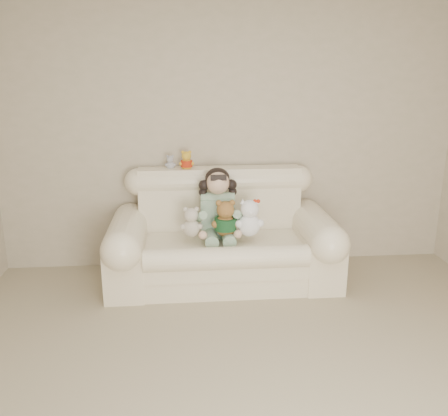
# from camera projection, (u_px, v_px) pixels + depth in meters

# --- Properties ---
(wall_back) EXTENTS (4.50, 0.00, 4.50)m
(wall_back) POSITION_uv_depth(u_px,v_px,m) (230.00, 137.00, 4.74)
(wall_back) COLOR beige
(wall_back) RESTS_ON ground
(sofa) EXTENTS (2.10, 0.95, 1.03)m
(sofa) POSITION_uv_depth(u_px,v_px,m) (223.00, 230.00, 4.46)
(sofa) COLOR #F5E1C6
(sofa) RESTS_ON floor
(seated_child) EXTENTS (0.44, 0.52, 0.66)m
(seated_child) POSITION_uv_depth(u_px,v_px,m) (218.00, 203.00, 4.46)
(seated_child) COLOR #276934
(seated_child) RESTS_ON sofa
(brown_teddy) EXTENTS (0.30, 0.26, 0.39)m
(brown_teddy) POSITION_uv_depth(u_px,v_px,m) (225.00, 215.00, 4.28)
(brown_teddy) COLOR brown
(brown_teddy) RESTS_ON sofa
(white_cat) EXTENTS (0.26, 0.20, 0.41)m
(white_cat) POSITION_uv_depth(u_px,v_px,m) (249.00, 214.00, 4.28)
(white_cat) COLOR white
(white_cat) RESTS_ON sofa
(cream_teddy) EXTENTS (0.25, 0.22, 0.32)m
(cream_teddy) POSITION_uv_depth(u_px,v_px,m) (191.00, 219.00, 4.28)
(cream_teddy) COLOR beige
(cream_teddy) RESTS_ON sofa
(yellow_mini_bear) EXTENTS (0.14, 0.11, 0.22)m
(yellow_mini_bear) POSITION_uv_depth(u_px,v_px,m) (186.00, 159.00, 4.59)
(yellow_mini_bear) COLOR #F8AB34
(yellow_mini_bear) RESTS_ON sofa
(grey_mini_plush) EXTENTS (0.12, 0.10, 0.17)m
(grey_mini_plush) POSITION_uv_depth(u_px,v_px,m) (170.00, 161.00, 4.61)
(grey_mini_plush) COLOR #B1B1B8
(grey_mini_plush) RESTS_ON sofa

